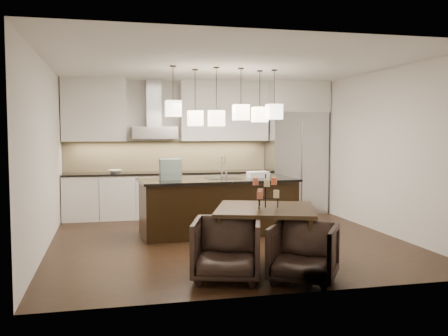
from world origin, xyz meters
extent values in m
cube|color=black|center=(0.00, 0.00, -0.01)|extent=(5.50, 5.50, 0.02)
cube|color=white|center=(0.00, 0.00, 2.81)|extent=(5.50, 5.50, 0.02)
cube|color=silver|center=(0.00, 2.76, 1.40)|extent=(5.50, 0.02, 2.80)
cube|color=silver|center=(0.00, -2.76, 1.40)|extent=(5.50, 0.02, 2.80)
cube|color=silver|center=(-2.76, 0.00, 1.40)|extent=(0.02, 5.50, 2.80)
cube|color=silver|center=(2.76, 0.00, 1.40)|extent=(0.02, 5.50, 2.80)
cube|color=#B7B7BA|center=(2.10, 2.38, 1.07)|extent=(1.20, 0.72, 2.15)
cube|color=silver|center=(2.10, 2.38, 2.47)|extent=(1.26, 0.72, 0.65)
cube|color=silver|center=(-0.62, 2.43, 0.44)|extent=(4.21, 0.62, 0.88)
cube|color=black|center=(-0.62, 2.43, 0.90)|extent=(4.21, 0.66, 0.04)
cube|color=beige|center=(-0.62, 2.73, 1.24)|extent=(4.21, 0.02, 0.63)
cube|color=silver|center=(-2.10, 2.57, 2.17)|extent=(1.25, 0.35, 1.25)
cube|color=silver|center=(0.55, 2.57, 2.17)|extent=(1.85, 0.35, 1.25)
cube|color=#B7B7BA|center=(-0.93, 2.48, 1.72)|extent=(0.90, 0.52, 0.24)
cube|color=#B7B7BA|center=(-0.93, 2.59, 2.32)|extent=(0.30, 0.28, 0.96)
imported|color=silver|center=(-1.71, 2.38, 0.95)|extent=(0.33, 0.33, 0.06)
cube|color=black|center=(-0.03, 0.54, 0.45)|extent=(2.62, 1.16, 0.90)
cube|color=black|center=(-0.03, 0.54, 0.92)|extent=(2.70, 1.25, 0.04)
cube|color=#1B4C3A|center=(-0.85, 0.47, 1.12)|extent=(0.36, 0.20, 0.35)
cube|color=silver|center=(0.70, 0.59, 1.00)|extent=(0.36, 0.26, 0.10)
cylinder|color=beige|center=(0.29, -1.58, 0.93)|extent=(0.10, 0.10, 0.10)
cylinder|color=#D46137|center=(0.13, -1.40, 0.93)|extent=(0.10, 0.10, 0.10)
cylinder|color=#B2553D|center=(0.05, -1.62, 0.93)|extent=(0.10, 0.10, 0.10)
cylinder|color=#D46137|center=(0.29, -1.48, 1.09)|extent=(0.10, 0.10, 0.10)
cylinder|color=#B2553D|center=(0.04, -1.47, 1.09)|extent=(0.10, 0.10, 0.10)
cylinder|color=beige|center=(0.13, -1.66, 1.09)|extent=(0.10, 0.10, 0.10)
imported|color=black|center=(-0.50, -2.10, 0.37)|extent=(0.98, 1.00, 0.73)
imported|color=black|center=(0.34, -2.40, 0.34)|extent=(1.03, 1.03, 0.69)
cube|color=beige|center=(-0.81, 0.33, 2.11)|extent=(0.24, 0.24, 0.26)
cube|color=beige|center=(-0.39, 0.70, 1.97)|extent=(0.24, 0.24, 0.26)
cube|color=beige|center=(0.33, 0.36, 2.06)|extent=(0.24, 0.24, 0.26)
cube|color=beige|center=(0.74, 0.62, 2.04)|extent=(0.24, 0.24, 0.26)
cube|color=beige|center=(0.95, 0.47, 2.08)|extent=(0.24, 0.24, 0.26)
cube|color=beige|center=(-0.10, 0.34, 1.96)|extent=(0.24, 0.24, 0.26)
camera|label=1|loc=(-1.85, -7.72, 1.75)|focal=40.00mm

